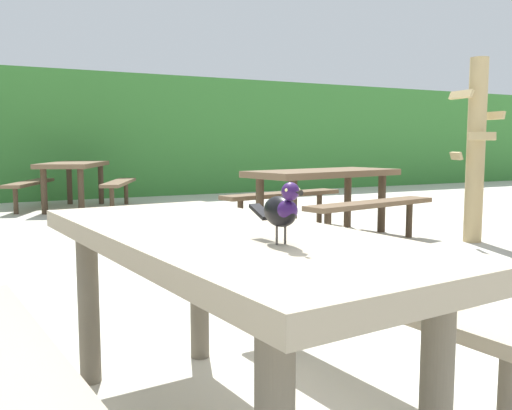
# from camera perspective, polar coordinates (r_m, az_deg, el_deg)

# --- Properties ---
(hedge_wall) EXTENTS (28.00, 1.56, 2.38)m
(hedge_wall) POSITION_cam_1_polar(r_m,az_deg,el_deg) (11.51, -22.26, 6.57)
(hedge_wall) COLOR #387A33
(hedge_wall) RESTS_ON ground
(picnic_table_foreground) EXTENTS (1.83, 1.86, 0.74)m
(picnic_table_foreground) POSITION_cam_1_polar(r_m,az_deg,el_deg) (1.95, -3.43, -7.83)
(picnic_table_foreground) COLOR gray
(picnic_table_foreground) RESTS_ON ground
(bird_grackle) EXTENTS (0.07, 0.29, 0.18)m
(bird_grackle) POSITION_cam_1_polar(r_m,az_deg,el_deg) (1.61, 2.63, -0.45)
(bird_grackle) COLOR black
(bird_grackle) RESTS_ON picnic_table_foreground
(picnic_table_mid_left) EXTENTS (2.00, 1.98, 0.74)m
(picnic_table_mid_left) POSITION_cam_1_polar(r_m,az_deg,el_deg) (6.34, 6.87, 1.90)
(picnic_table_mid_left) COLOR brown
(picnic_table_mid_left) RESTS_ON ground
(picnic_table_mid_right) EXTENTS (2.23, 2.24, 0.74)m
(picnic_table_mid_right) POSITION_cam_1_polar(r_m,az_deg,el_deg) (9.35, -18.03, 3.03)
(picnic_table_mid_right) COLOR brown
(picnic_table_mid_right) RESTS_ON ground
(stalk_post_right_side) EXTENTS (0.52, 0.48, 1.91)m
(stalk_post_right_side) POSITION_cam_1_polar(r_m,az_deg,el_deg) (6.28, 21.47, 5.23)
(stalk_post_right_side) COLOR tan
(stalk_post_right_side) RESTS_ON ground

